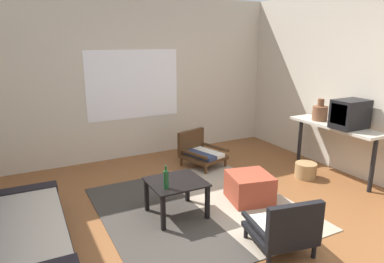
% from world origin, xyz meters
% --- Properties ---
extents(ground_plane, '(7.80, 7.80, 0.00)m').
position_xyz_m(ground_plane, '(0.00, 0.00, 0.00)').
color(ground_plane, brown).
extents(far_wall_with_window, '(5.60, 0.13, 2.70)m').
position_xyz_m(far_wall_with_window, '(0.00, 3.06, 1.35)').
color(far_wall_with_window, beige).
rests_on(far_wall_with_window, ground).
extents(area_rug, '(2.27, 2.38, 0.01)m').
position_xyz_m(area_rug, '(0.03, 0.74, 0.01)').
color(area_rug, '#38332D').
rests_on(area_rug, ground).
extents(couch, '(0.81, 1.85, 0.73)m').
position_xyz_m(couch, '(-1.96, 0.70, 0.22)').
color(couch, black).
rests_on(couch, ground).
extents(coffee_table, '(0.63, 0.58, 0.43)m').
position_xyz_m(coffee_table, '(-0.29, 0.71, 0.35)').
color(coffee_table, black).
rests_on(coffee_table, ground).
extents(armchair_by_window, '(0.71, 0.77, 0.55)m').
position_xyz_m(armchair_by_window, '(0.76, 2.05, 0.24)').
color(armchair_by_window, '#472D19').
rests_on(armchair_by_window, ground).
extents(armchair_striped_foreground, '(0.66, 0.66, 0.59)m').
position_xyz_m(armchair_striped_foreground, '(0.31, -0.43, 0.26)').
color(armchair_striped_foreground, black).
rests_on(armchair_striped_foreground, ground).
extents(ottoman_orange, '(0.61, 0.61, 0.36)m').
position_xyz_m(ottoman_orange, '(0.69, 0.62, 0.18)').
color(ottoman_orange, '#993D28').
rests_on(ottoman_orange, ground).
extents(console_shelf, '(0.40, 1.44, 0.80)m').
position_xyz_m(console_shelf, '(2.30, 0.74, 0.70)').
color(console_shelf, beige).
rests_on(console_shelf, ground).
extents(crt_television, '(0.48, 0.33, 0.40)m').
position_xyz_m(crt_television, '(2.30, 0.51, 1.00)').
color(crt_television, black).
rests_on(crt_television, console_shelf).
extents(clay_vase, '(0.22, 0.22, 0.34)m').
position_xyz_m(clay_vase, '(2.30, 1.04, 0.92)').
color(clay_vase, brown).
rests_on(clay_vase, console_shelf).
extents(glass_bottle, '(0.06, 0.06, 0.26)m').
position_xyz_m(glass_bottle, '(-0.47, 0.58, 0.54)').
color(glass_bottle, '#194723').
rests_on(glass_bottle, coffee_table).
extents(wicker_basket, '(0.31, 0.31, 0.23)m').
position_xyz_m(wicker_basket, '(1.90, 0.85, 0.11)').
color(wicker_basket, '#9E7A4C').
rests_on(wicker_basket, ground).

